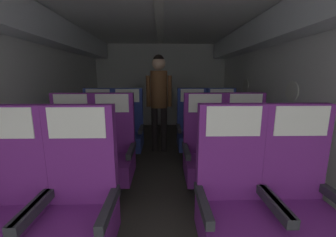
{
  "coord_description": "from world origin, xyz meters",
  "views": [
    {
      "loc": [
        0.04,
        0.38,
        1.29
      ],
      "look_at": [
        0.11,
        3.01,
        0.77
      ],
      "focal_mm": 22.45,
      "sensor_mm": 36.0,
      "label": 1
    }
  ],
  "objects": [
    {
      "name": "flight_attendant",
      "position": [
        -0.02,
        3.93,
        1.02
      ],
      "size": [
        0.43,
        0.28,
        1.64
      ],
      "rotation": [
        0.0,
        0.0,
        0.21
      ],
      "color": "black",
      "rests_on": "ground"
    },
    {
      "name": "seat_a_left_window",
      "position": [
        -0.96,
        1.6,
        0.46
      ],
      "size": [
        0.48,
        0.5,
        1.12
      ],
      "color": "#38383D",
      "rests_on": "ground"
    },
    {
      "name": "ground",
      "position": [
        0.0,
        2.98,
        -0.01
      ],
      "size": [
        3.6,
        6.35,
        0.02
      ],
      "primitive_type": "cube",
      "color": "#3D3833"
    },
    {
      "name": "fuselage_shell",
      "position": [
        0.0,
        3.24,
        1.56
      ],
      "size": [
        3.48,
        6.0,
        2.16
      ],
      "color": "silver",
      "rests_on": "ground"
    },
    {
      "name": "seat_b_left_aisle",
      "position": [
        -0.51,
        2.59,
        0.46
      ],
      "size": [
        0.48,
        0.5,
        1.12
      ],
      "color": "#38383D",
      "rests_on": "ground"
    },
    {
      "name": "seat_b_left_window",
      "position": [
        -0.96,
        2.59,
        0.46
      ],
      "size": [
        0.48,
        0.5,
        1.12
      ],
      "color": "#38383D",
      "rests_on": "ground"
    },
    {
      "name": "seat_c_left_window",
      "position": [
        -0.95,
        3.53,
        0.46
      ],
      "size": [
        0.48,
        0.5,
        1.12
      ],
      "color": "#38383D",
      "rests_on": "ground"
    },
    {
      "name": "seat_b_right_window",
      "position": [
        0.5,
        2.56,
        0.46
      ],
      "size": [
        0.48,
        0.5,
        1.12
      ],
      "color": "#38383D",
      "rests_on": "ground"
    },
    {
      "name": "seat_a_right_aisle",
      "position": [
        0.96,
        1.62,
        0.46
      ],
      "size": [
        0.48,
        0.5,
        1.12
      ],
      "color": "#38383D",
      "rests_on": "ground"
    },
    {
      "name": "seat_c_right_window",
      "position": [
        0.5,
        3.55,
        0.46
      ],
      "size": [
        0.48,
        0.5,
        1.12
      ],
      "color": "#38383D",
      "rests_on": "ground"
    },
    {
      "name": "seat_b_right_aisle",
      "position": [
        0.96,
        2.58,
        0.46
      ],
      "size": [
        0.48,
        0.5,
        1.12
      ],
      "color": "#38383D",
      "rests_on": "ground"
    },
    {
      "name": "seat_c_right_aisle",
      "position": [
        0.96,
        3.53,
        0.46
      ],
      "size": [
        0.48,
        0.5,
        1.12
      ],
      "color": "#38383D",
      "rests_on": "ground"
    },
    {
      "name": "seat_a_left_aisle",
      "position": [
        -0.5,
        1.6,
        0.46
      ],
      "size": [
        0.48,
        0.5,
        1.12
      ],
      "color": "#38383D",
      "rests_on": "ground"
    },
    {
      "name": "seat_a_right_window",
      "position": [
        0.51,
        1.62,
        0.46
      ],
      "size": [
        0.48,
        0.5,
        1.12
      ],
      "color": "#38383D",
      "rests_on": "ground"
    },
    {
      "name": "seat_c_left_aisle",
      "position": [
        -0.5,
        3.53,
        0.46
      ],
      "size": [
        0.48,
        0.5,
        1.12
      ],
      "color": "#38383D",
      "rests_on": "ground"
    }
  ]
}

